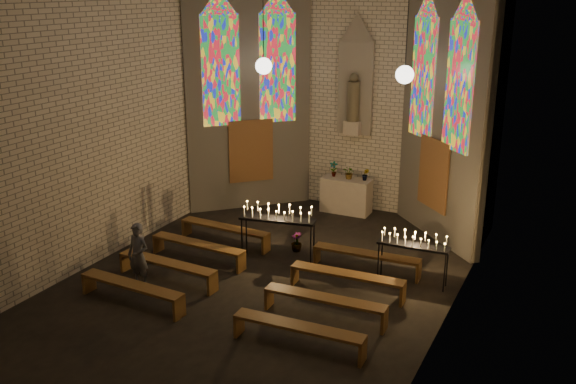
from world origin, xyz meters
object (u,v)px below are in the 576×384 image
Objects in this scene: altar at (346,195)px; aisle_flower_pot at (297,242)px; votive_stand_right at (414,242)px; visitor at (138,255)px; votive_stand_left at (278,215)px.

altar is 2.93× the size of aisle_flower_pot.
altar is 0.90× the size of votive_stand_right.
aisle_flower_pot is 3.94m from visitor.
aisle_flower_pot is 1.12m from votive_stand_left.
votive_stand_left is 3.30m from visitor.
votive_stand_right is at bearing -9.09° from aisle_flower_pot.
altar is at bearing 75.55° from votive_stand_left.
altar is 6.80m from visitor.
votive_stand_left is at bearing -93.38° from altar.
altar is 3.19m from aisle_flower_pot.
altar is 4.74m from votive_stand_right.
visitor is at bearing -124.58° from aisle_flower_pot.
votive_stand_left reaches higher than altar.
votive_stand_left is (-0.23, -3.85, 0.63)m from altar.
visitor reaches higher than aisle_flower_pot.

